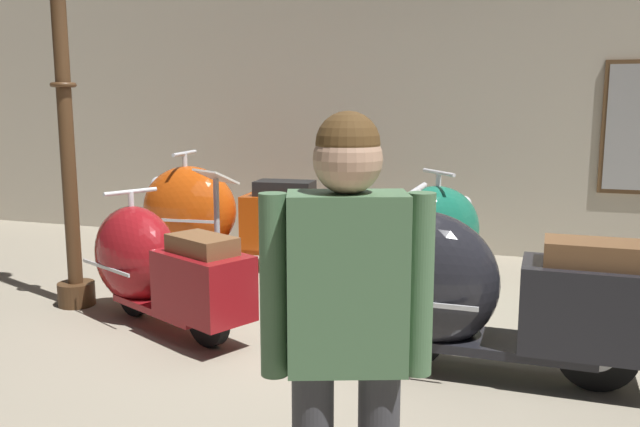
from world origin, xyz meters
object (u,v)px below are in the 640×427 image
at_px(lamppost, 63,80).
at_px(info_stanchion, 218,247).
at_px(scooter_0, 218,215).
at_px(scooter_1, 155,265).
at_px(visitor_0, 347,328).
at_px(scooter_2, 406,238).
at_px(scooter_3, 470,291).

distance_m(lamppost, info_stanchion, 1.69).
relative_size(scooter_0, info_stanchion, 1.74).
relative_size(lamppost, info_stanchion, 3.02).
bearing_deg(lamppost, scooter_0, 72.09).
xyz_separation_m(scooter_1, visitor_0, (2.01, -2.08, 0.46)).
bearing_deg(visitor_0, scooter_2, -11.91).
bearing_deg(scooter_3, visitor_0, 85.10).
bearing_deg(lamppost, scooter_2, 26.99).
xyz_separation_m(scooter_0, scooter_1, (0.36, -1.67, -0.07)).
bearing_deg(scooter_1, scooter_3, -158.87).
height_order(scooter_1, scooter_3, scooter_3).
bearing_deg(scooter_1, scooter_2, -112.13).
xyz_separation_m(scooter_1, lamppost, (-0.84, 0.19, 1.29)).
distance_m(lamppost, visitor_0, 3.74).
bearing_deg(scooter_0, visitor_0, 116.88).
height_order(lamppost, visitor_0, lamppost).
relative_size(scooter_2, info_stanchion, 1.45).
height_order(scooter_1, info_stanchion, info_stanchion).
distance_m(scooter_1, visitor_0, 2.93).
bearing_deg(visitor_0, scooter_0, 12.26).
height_order(scooter_0, lamppost, lamppost).
height_order(scooter_2, info_stanchion, info_stanchion).
bearing_deg(scooter_1, visitor_0, 159.43).
relative_size(scooter_1, scooter_3, 0.89).
distance_m(scooter_0, scooter_1, 1.71).
xyz_separation_m(visitor_0, info_stanchion, (-1.85, 2.71, -0.46)).
bearing_deg(scooter_3, lamppost, -6.26).
bearing_deg(visitor_0, info_stanchion, 14.16).
bearing_deg(scooter_0, info_stanchion, 111.49).
relative_size(scooter_0, visitor_0, 1.19).
relative_size(scooter_1, visitor_0, 1.02).
bearing_deg(scooter_2, scooter_3, -108.36).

